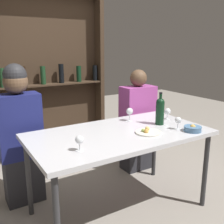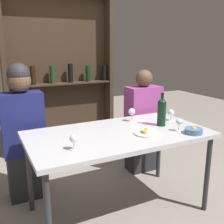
{
  "view_description": "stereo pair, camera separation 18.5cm",
  "coord_description": "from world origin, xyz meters",
  "px_view_note": "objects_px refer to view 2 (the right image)",
  "views": [
    {
      "loc": [
        -1.16,
        -1.77,
        1.45
      ],
      "look_at": [
        0.0,
        0.12,
        0.89
      ],
      "focal_mm": 42.0,
      "sensor_mm": 36.0,
      "label": 1
    },
    {
      "loc": [
        -0.99,
        -1.86,
        1.45
      ],
      "look_at": [
        0.0,
        0.12,
        0.89
      ],
      "focal_mm": 42.0,
      "sensor_mm": 36.0,
      "label": 2
    }
  ],
  "objects_px": {
    "wine_glass_3": "(132,112)",
    "seated_person_right": "(143,124)",
    "wine_glass_1": "(74,139)",
    "seated_person_left": "(24,134)",
    "wine_glass_2": "(171,113)",
    "snack_bowl": "(194,131)",
    "wine_glass_0": "(179,122)",
    "food_plate_0": "(147,133)",
    "wine_bottle": "(162,111)"
  },
  "relations": [
    {
      "from": "wine_glass_3",
      "to": "seated_person_right",
      "type": "height_order",
      "value": "seated_person_right"
    },
    {
      "from": "wine_glass_1",
      "to": "seated_person_right",
      "type": "relative_size",
      "value": 0.09
    },
    {
      "from": "seated_person_left",
      "to": "seated_person_right",
      "type": "distance_m",
      "value": 1.34
    },
    {
      "from": "wine_glass_2",
      "to": "snack_bowl",
      "type": "xyz_separation_m",
      "value": [
        -0.08,
        -0.4,
        -0.05
      ]
    },
    {
      "from": "wine_glass_1",
      "to": "snack_bowl",
      "type": "height_order",
      "value": "wine_glass_1"
    },
    {
      "from": "wine_glass_3",
      "to": "seated_person_left",
      "type": "height_order",
      "value": "seated_person_left"
    },
    {
      "from": "wine_glass_0",
      "to": "wine_glass_2",
      "type": "xyz_separation_m",
      "value": [
        0.15,
        0.29,
        -0.0
      ]
    },
    {
      "from": "wine_glass_0",
      "to": "seated_person_left",
      "type": "relative_size",
      "value": 0.09
    },
    {
      "from": "food_plate_0",
      "to": "seated_person_left",
      "type": "distance_m",
      "value": 1.16
    },
    {
      "from": "seated_person_right",
      "to": "wine_glass_1",
      "type": "bearing_deg",
      "value": -144.12
    },
    {
      "from": "wine_glass_1",
      "to": "wine_glass_2",
      "type": "xyz_separation_m",
      "value": [
        1.09,
        0.29,
        -0.0
      ]
    },
    {
      "from": "wine_glass_1",
      "to": "seated_person_right",
      "type": "bearing_deg",
      "value": 35.88
    },
    {
      "from": "seated_person_left",
      "to": "seated_person_right",
      "type": "xyz_separation_m",
      "value": [
        1.34,
        0.0,
        -0.09
      ]
    },
    {
      "from": "wine_glass_1",
      "to": "food_plate_0",
      "type": "xyz_separation_m",
      "value": [
        0.65,
        0.06,
        -0.07
      ]
    },
    {
      "from": "wine_glass_2",
      "to": "snack_bowl",
      "type": "bearing_deg",
      "value": -101.7
    },
    {
      "from": "wine_glass_3",
      "to": "snack_bowl",
      "type": "height_order",
      "value": "wine_glass_3"
    },
    {
      "from": "wine_glass_1",
      "to": "food_plate_0",
      "type": "height_order",
      "value": "wine_glass_1"
    },
    {
      "from": "wine_glass_3",
      "to": "seated_person_right",
      "type": "distance_m",
      "value": 0.58
    },
    {
      "from": "wine_glass_0",
      "to": "snack_bowl",
      "type": "distance_m",
      "value": 0.14
    },
    {
      "from": "food_plate_0",
      "to": "snack_bowl",
      "type": "distance_m",
      "value": 0.39
    },
    {
      "from": "wine_glass_2",
      "to": "wine_glass_1",
      "type": "bearing_deg",
      "value": -165.1
    },
    {
      "from": "wine_bottle",
      "to": "seated_person_left",
      "type": "xyz_separation_m",
      "value": [
        -1.13,
        0.61,
        -0.23
      ]
    },
    {
      "from": "wine_glass_0",
      "to": "wine_glass_3",
      "type": "relative_size",
      "value": 0.87
    },
    {
      "from": "wine_glass_0",
      "to": "wine_glass_3",
      "type": "height_order",
      "value": "wine_glass_3"
    },
    {
      "from": "snack_bowl",
      "to": "seated_person_left",
      "type": "xyz_separation_m",
      "value": [
        -1.24,
        0.91,
        -0.12
      ]
    },
    {
      "from": "wine_glass_0",
      "to": "seated_person_left",
      "type": "height_order",
      "value": "seated_person_left"
    },
    {
      "from": "food_plate_0",
      "to": "seated_person_right",
      "type": "height_order",
      "value": "seated_person_right"
    },
    {
      "from": "wine_bottle",
      "to": "wine_glass_2",
      "type": "relative_size",
      "value": 2.68
    },
    {
      "from": "wine_glass_2",
      "to": "wine_glass_3",
      "type": "distance_m",
      "value": 0.39
    },
    {
      "from": "wine_glass_3",
      "to": "wine_glass_2",
      "type": "bearing_deg",
      "value": -22.67
    },
    {
      "from": "food_plate_0",
      "to": "wine_bottle",
      "type": "bearing_deg",
      "value": 28.89
    },
    {
      "from": "wine_glass_3",
      "to": "food_plate_0",
      "type": "xyz_separation_m",
      "value": [
        -0.08,
        -0.38,
        -0.08
      ]
    },
    {
      "from": "wine_bottle",
      "to": "wine_glass_1",
      "type": "height_order",
      "value": "wine_bottle"
    },
    {
      "from": "wine_glass_2",
      "to": "snack_bowl",
      "type": "relative_size",
      "value": 0.77
    },
    {
      "from": "seated_person_right",
      "to": "wine_glass_2",
      "type": "bearing_deg",
      "value": -91.87
    },
    {
      "from": "wine_bottle",
      "to": "wine_glass_2",
      "type": "xyz_separation_m",
      "value": [
        0.19,
        0.1,
        -0.06
      ]
    },
    {
      "from": "wine_glass_2",
      "to": "seated_person_left",
      "type": "height_order",
      "value": "seated_person_left"
    },
    {
      "from": "wine_glass_0",
      "to": "food_plate_0",
      "type": "relative_size",
      "value": 0.51
    },
    {
      "from": "wine_glass_1",
      "to": "snack_bowl",
      "type": "relative_size",
      "value": 0.76
    },
    {
      "from": "wine_glass_1",
      "to": "seated_person_left",
      "type": "bearing_deg",
      "value": 106.12
    },
    {
      "from": "wine_glass_3",
      "to": "snack_bowl",
      "type": "relative_size",
      "value": 0.88
    },
    {
      "from": "wine_glass_1",
      "to": "wine_glass_0",
      "type": "bearing_deg",
      "value": -0.21
    },
    {
      "from": "food_plate_0",
      "to": "seated_person_left",
      "type": "height_order",
      "value": "seated_person_left"
    },
    {
      "from": "seated_person_left",
      "to": "seated_person_right",
      "type": "height_order",
      "value": "seated_person_left"
    },
    {
      "from": "wine_glass_1",
      "to": "seated_person_right",
      "type": "distance_m",
      "value": 1.39
    },
    {
      "from": "snack_bowl",
      "to": "seated_person_right",
      "type": "bearing_deg",
      "value": 83.76
    },
    {
      "from": "wine_glass_2",
      "to": "snack_bowl",
      "type": "height_order",
      "value": "wine_glass_2"
    },
    {
      "from": "wine_glass_3",
      "to": "wine_glass_0",
      "type": "bearing_deg",
      "value": -65.04
    },
    {
      "from": "food_plate_0",
      "to": "wine_glass_3",
      "type": "bearing_deg",
      "value": 78.09
    },
    {
      "from": "food_plate_0",
      "to": "seated_person_right",
      "type": "relative_size",
      "value": 0.19
    }
  ]
}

